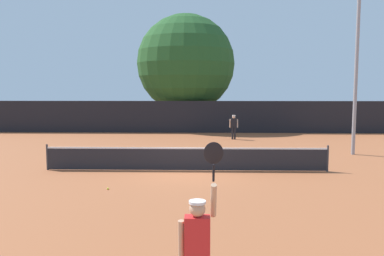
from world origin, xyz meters
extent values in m
plane|color=#9E5633|center=(0.00, 0.00, 0.00)|extent=(120.00, 120.00, 0.00)
cube|color=#232328|center=(0.00, 0.00, 0.48)|extent=(11.51, 0.03, 0.91)
cube|color=white|center=(0.00, 0.00, 0.93)|extent=(11.51, 0.04, 0.06)
cylinder|color=#333338|center=(-5.76, 0.00, 0.54)|extent=(0.08, 0.08, 1.07)
cylinder|color=#333338|center=(5.76, 0.00, 0.54)|extent=(0.08, 0.08, 1.07)
cube|color=black|center=(0.00, 14.00, 1.22)|extent=(33.76, 0.12, 2.43)
cube|color=red|center=(0.59, -10.22, 1.16)|extent=(0.38, 0.22, 0.63)
sphere|color=tan|center=(0.59, -10.22, 1.59)|extent=(0.24, 0.24, 0.24)
cylinder|color=white|center=(0.59, -10.22, 1.69)|extent=(0.25, 0.25, 0.04)
cylinder|color=tan|center=(0.35, -10.22, 1.13)|extent=(0.09, 0.18, 0.60)
cylinder|color=tan|center=(0.83, -10.13, 1.69)|extent=(0.09, 0.33, 0.57)
cylinder|color=black|center=(0.83, -10.07, 2.10)|extent=(0.04, 0.11, 0.28)
ellipsoid|color=black|center=(0.83, -10.01, 2.39)|extent=(0.30, 0.13, 0.36)
cube|color=black|center=(2.75, 10.08, 1.09)|extent=(0.38, 0.22, 0.59)
sphere|color=beige|center=(2.75, 10.08, 1.50)|extent=(0.23, 0.23, 0.23)
cylinder|color=white|center=(2.75, 10.08, 1.59)|extent=(0.24, 0.24, 0.04)
cylinder|color=black|center=(2.67, 10.08, 0.40)|extent=(0.12, 0.12, 0.80)
cylinder|color=black|center=(2.83, 10.08, 0.40)|extent=(0.12, 0.12, 0.80)
cylinder|color=beige|center=(2.51, 10.08, 1.06)|extent=(0.09, 0.17, 0.56)
cylinder|color=beige|center=(2.99, 10.08, 1.06)|extent=(0.09, 0.16, 0.56)
sphere|color=#CCE033|center=(-2.49, -3.12, 0.03)|extent=(0.07, 0.07, 0.07)
cylinder|color=gray|center=(8.38, 4.22, 4.43)|extent=(0.18, 0.18, 8.85)
cylinder|color=brown|center=(-0.74, 17.41, 1.20)|extent=(0.56, 0.56, 2.39)
sphere|color=#235123|center=(-0.74, 17.41, 5.46)|extent=(8.19, 8.19, 8.19)
cube|color=red|center=(-2.73, 22.06, 0.60)|extent=(2.02, 4.25, 0.90)
cube|color=#2D333D|center=(-2.73, 21.76, 1.37)|extent=(1.76, 2.25, 0.64)
cylinder|color=black|center=(-3.58, 23.46, 0.30)|extent=(0.22, 0.60, 0.60)
cylinder|color=black|center=(-1.88, 23.46, 0.30)|extent=(0.22, 0.60, 0.60)
cylinder|color=black|center=(-3.58, 20.66, 0.30)|extent=(0.22, 0.60, 0.60)
cylinder|color=black|center=(-1.88, 20.66, 0.30)|extent=(0.22, 0.60, 0.60)
camera|label=1|loc=(0.66, -15.83, 3.35)|focal=36.64mm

